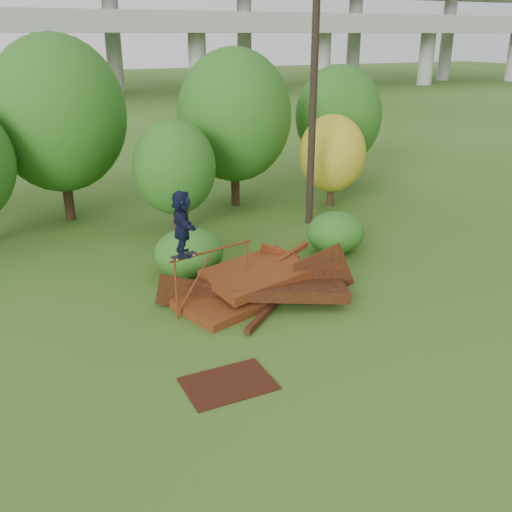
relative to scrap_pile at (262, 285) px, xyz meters
name	(u,v)px	position (x,y,z in m)	size (l,w,h in m)	color
ground	(318,336)	(0.35, -2.56, -0.43)	(240.00, 240.00, 0.00)	#2D5116
scrap_pile	(262,285)	(0.00, 0.00, 0.00)	(5.64, 3.45, 1.84)	#4B230D
grind_rail	(213,266)	(-1.43, 0.13, 0.80)	(2.59, 0.73, 1.70)	maroon
skateboard	(184,255)	(-2.30, -0.09, 1.33)	(0.74, 0.37, 0.07)	black
skater	(182,223)	(-2.30, -0.09, 2.20)	(1.59, 0.51, 1.71)	black
flat_plate	(228,384)	(-2.50, -3.56, -0.41)	(1.91, 1.37, 0.03)	#33140B
tree_1	(58,114)	(-3.91, 10.12, 3.81)	(5.20, 5.20, 7.23)	black
tree_2	(175,168)	(-0.42, 6.66, 2.11)	(3.05, 3.05, 4.29)	black
tree_3	(234,116)	(3.07, 9.23, 3.48)	(4.82, 4.82, 6.69)	black
tree_4	(332,154)	(6.85, 7.42, 1.89)	(2.89, 2.89, 3.99)	black
tree_5	(338,116)	(8.98, 10.38, 3.01)	(4.15, 4.15, 5.83)	black
shrub_left	(189,252)	(-1.32, 2.56, 0.33)	(2.19, 2.02, 1.51)	#235115
shrub_right	(336,232)	(3.93, 2.37, 0.29)	(2.04, 1.87, 1.44)	#235115
utility_pole	(313,102)	(4.78, 5.66, 4.32)	(1.40, 0.28, 9.35)	black
freeway_overpass	(35,4)	(0.35, 60.36, 9.89)	(160.00, 15.00, 13.70)	gray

